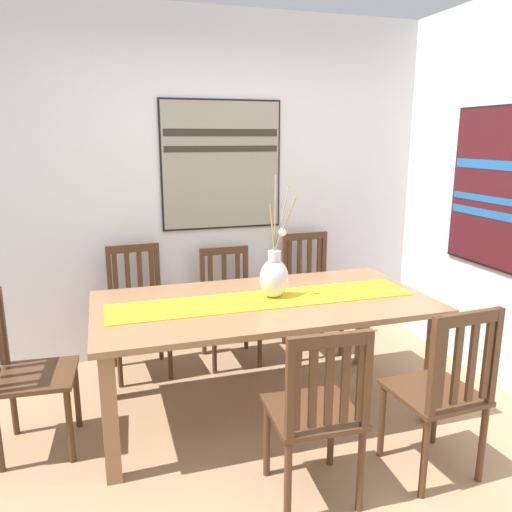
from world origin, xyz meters
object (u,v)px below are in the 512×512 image
Objects in this scene: dining_table at (264,314)px; painting_on_side_wall at (500,189)px; chair_0 at (138,308)px; chair_5 at (229,303)px; chair_1 at (25,372)px; chair_2 at (310,291)px; centerpiece_vase at (274,276)px; painting_on_back_wall at (222,165)px; chair_4 at (442,390)px; chair_3 at (317,410)px.

painting_on_side_wall reaches higher than dining_table.
chair_0 reaches higher than chair_5.
chair_1 is at bearing -128.36° from chair_0.
dining_table is 2.15× the size of chair_2.
chair_0 reaches higher than chair_1.
chair_1 is at bearing -178.30° from centerpiece_vase.
painting_on_back_wall is at bearing 94.03° from centerpiece_vase.
chair_4 is (0.67, -0.89, -0.17)m from dining_table.
dining_table is 0.87m from chair_5.
centerpiece_vase is 1.54m from chair_1.
chair_3 is (-0.10, -0.91, -0.41)m from centerpiece_vase.
painting_on_back_wall is at bearing 89.75° from dining_table.
chair_2 is at bearing 1.34° from chair_5.
chair_2 is 0.96× the size of painting_on_back_wall.
chair_4 is at bearing -23.05° from chair_1.
chair_1 is 3.24m from painting_on_side_wall.
dining_table is at bearing -158.95° from centerpiece_vase.
dining_table is at bearing 88.78° from chair_3.
chair_4 is 1.87m from chair_5.
painting_on_side_wall reaches higher than chair_0.
chair_5 is at bearing 111.45° from chair_4.
chair_1 is at bearing -148.19° from chair_5.
chair_0 reaches higher than dining_table.
chair_5 is 1.09m from painting_on_back_wall.
chair_1 is 1.63m from chair_5.
chair_1 is 1.00× the size of chair_3.
chair_5 is at bearing 31.81° from chair_1.
chair_2 is (0.69, 0.86, -0.17)m from dining_table.
chair_4 is at bearing -51.42° from chair_0.
chair_2 is 1.08× the size of chair_5.
chair_0 is at bearing -179.35° from chair_2.
chair_1 is 0.95× the size of chair_2.
chair_0 is 2.22m from chair_4.
chair_5 is (-0.68, 1.74, -0.02)m from chair_4.
painting_on_back_wall reaches higher than centerpiece_vase.
chair_1 is at bearing -179.46° from dining_table.
chair_4 is at bearing -90.56° from chair_2.
centerpiece_vase is 1.71m from painting_on_side_wall.
chair_1 reaches higher than dining_table.
centerpiece_vase is 1.24m from painting_on_back_wall.
painting_on_side_wall is (2.43, -0.85, 0.90)m from chair_0.
chair_1 is at bearing -179.93° from painting_on_side_wall.
chair_2 is at bearing 53.87° from centerpiece_vase.
centerpiece_vase is 1.10m from chair_2.
painting_on_back_wall is (-0.66, 1.99, 1.04)m from chair_4.
chair_0 is 1.40m from chair_2.
chair_4 is at bearing -0.79° from chair_3.
chair_2 is (2.08, 0.87, 0.02)m from chair_1.
painting_on_side_wall reaches higher than centerpiece_vase.
chair_1 is (-1.40, -0.01, -0.19)m from dining_table.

